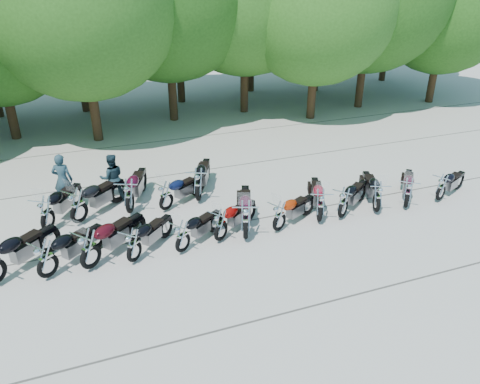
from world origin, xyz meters
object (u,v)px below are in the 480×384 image
object	(u,v)px
motorcycle_1	(46,258)
rider_0	(63,180)
motorcycle_7	(280,215)
motorcycle_11	(408,192)
motorcycle_13	(46,212)
motorcycle_4	(182,236)
motorcycle_8	(320,204)
motorcycle_12	(442,187)
motorcycle_14	(78,205)
motorcycle_10	(377,196)
rider_1	(112,178)
motorcycle_16	(166,195)
motorcycle_3	(133,244)
motorcycle_15	(129,195)
motorcycle_5	(221,224)
motorcycle_9	(344,202)
motorcycle_6	(246,219)
motorcycle_2	(89,248)
motorcycle_17	(198,184)

from	to	relation	value
motorcycle_1	rider_0	xyz separation A→B (m)	(0.58, 4.35, 0.28)
motorcycle_7	rider_0	bearing A→B (deg)	28.44
motorcycle_11	motorcycle_13	xyz separation A→B (m)	(-11.46, 2.65, 0.05)
motorcycle_4	motorcycle_8	world-z (taller)	motorcycle_8
motorcycle_12	motorcycle_14	distance (m)	12.29
motorcycle_10	rider_1	world-z (taller)	rider_1
motorcycle_16	motorcycle_7	bearing A→B (deg)	-162.34
motorcycle_3	motorcycle_13	size ratio (longest dim) A/B	0.88
motorcycle_4	motorcycle_10	xyz separation A→B (m)	(6.67, 0.10, 0.05)
motorcycle_1	motorcycle_15	world-z (taller)	motorcycle_15
motorcycle_5	rider_0	distance (m)	6.02
motorcycle_7	motorcycle_16	distance (m)	3.95
motorcycle_3	motorcycle_16	distance (m)	3.06
motorcycle_8	motorcycle_10	size ratio (longest dim) A/B	1.03
motorcycle_5	motorcycle_9	world-z (taller)	motorcycle_9
motorcycle_5	motorcycle_6	world-z (taller)	motorcycle_6
motorcycle_1	motorcycle_13	world-z (taller)	motorcycle_13
motorcycle_12	motorcycle_10	bearing A→B (deg)	64.89
motorcycle_4	motorcycle_1	bearing A→B (deg)	54.83
motorcycle_8	motorcycle_14	bearing A→B (deg)	3.49
motorcycle_9	rider_1	xyz separation A→B (m)	(-6.86, 4.02, 0.24)
motorcycle_2	motorcycle_5	world-z (taller)	motorcycle_2
motorcycle_5	motorcycle_12	world-z (taller)	motorcycle_5
motorcycle_5	motorcycle_10	distance (m)	5.45
motorcycle_3	motorcycle_17	bearing A→B (deg)	-85.95
motorcycle_5	motorcycle_12	size ratio (longest dim) A/B	1.04
motorcycle_5	motorcycle_16	distance (m)	2.72
motorcycle_8	rider_1	size ratio (longest dim) A/B	1.34
motorcycle_4	rider_1	world-z (taller)	rider_1
motorcycle_4	motorcycle_13	xyz separation A→B (m)	(-3.64, 2.65, 0.09)
motorcycle_14	motorcycle_1	bearing A→B (deg)	119.73
motorcycle_1	motorcycle_15	distance (m)	3.83
motorcycle_1	motorcycle_6	distance (m)	5.60
motorcycle_5	motorcycle_4	bearing A→B (deg)	63.88
motorcycle_13	rider_1	xyz separation A→B (m)	(2.18, 1.51, 0.18)
motorcycle_14	motorcycle_6	bearing A→B (deg)	-161.39
motorcycle_16	motorcycle_4	bearing A→B (deg)	145.92
motorcycle_6	motorcycle_17	size ratio (longest dim) A/B	1.02
motorcycle_2	motorcycle_12	xyz separation A→B (m)	(11.83, -0.06, -0.12)
motorcycle_1	motorcycle_13	size ratio (longest dim) A/B	0.96
motorcycle_2	motorcycle_3	distance (m)	1.16
motorcycle_13	rider_1	world-z (taller)	rider_1
motorcycle_9	motorcycle_11	size ratio (longest dim) A/B	0.99
motorcycle_2	motorcycle_4	xyz separation A→B (m)	(2.54, -0.08, -0.11)
motorcycle_8	motorcycle_17	size ratio (longest dim) A/B	0.92
motorcycle_6	motorcycle_11	distance (m)	5.87
motorcycle_17	rider_0	world-z (taller)	rider_0
motorcycle_1	motorcycle_2	size ratio (longest dim) A/B	0.93
rider_0	motorcycle_3	bearing A→B (deg)	131.04
motorcycle_12	rider_1	bearing A→B (deg)	45.58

